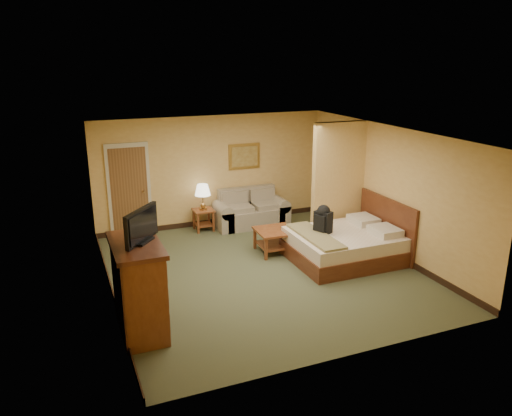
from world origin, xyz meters
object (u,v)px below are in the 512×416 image
bed (348,244)px  loveseat (251,214)px  coffee_table (275,236)px  dresser (139,287)px

bed → loveseat: bearing=111.0°
coffee_table → dresser: bearing=-146.4°
dresser → bed: 4.46m
coffee_table → dresser: (-3.10, -2.05, 0.35)m
loveseat → bed: bearing=-69.0°
coffee_table → bed: bearing=-36.4°
loveseat → coffee_table: bearing=-95.5°
loveseat → coffee_table: 1.80m
loveseat → bed: (1.02, -2.67, 0.03)m
dresser → bed: bearing=15.3°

